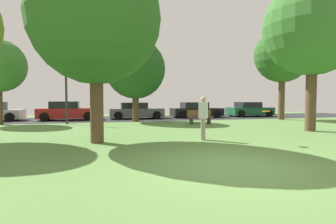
% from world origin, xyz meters
% --- Properties ---
extents(ground_plane, '(44.00, 44.00, 0.00)m').
position_xyz_m(ground_plane, '(0.00, 0.00, 0.00)').
color(ground_plane, '#5B8442').
extents(road_strip, '(44.00, 6.40, 0.01)m').
position_xyz_m(road_strip, '(0.00, 16.00, 0.00)').
color(road_strip, '#28282B').
rests_on(road_strip, ground_plane).
extents(maple_tree_near, '(4.23, 4.23, 5.85)m').
position_xyz_m(maple_tree_near, '(-0.53, 12.97, 3.72)').
color(maple_tree_near, brown).
rests_on(maple_tree_near, ground_plane).
extents(oak_tree_left, '(4.76, 4.76, 7.55)m').
position_xyz_m(oak_tree_left, '(7.27, 5.30, 5.14)').
color(oak_tree_left, brown).
rests_on(oak_tree_left, ground_plane).
extents(maple_tree_far, '(4.72, 4.72, 6.86)m').
position_xyz_m(maple_tree_far, '(-3.08, 4.32, 4.48)').
color(maple_tree_far, brown).
rests_on(maple_tree_far, ground_plane).
extents(oak_tree_center, '(4.30, 4.30, 7.20)m').
position_xyz_m(oak_tree_center, '(10.80, 12.05, 5.02)').
color(oak_tree_center, brown).
rests_on(oak_tree_center, ground_plane).
extents(person_thrower, '(0.39, 0.37, 1.71)m').
position_xyz_m(person_thrower, '(0.95, 3.97, 0.95)').
color(person_thrower, gray).
rests_on(person_thrower, ground_plane).
extents(frisbee_disc, '(0.28, 0.28, 0.07)m').
position_xyz_m(frisbee_disc, '(2.77, 2.51, 1.18)').
color(frisbee_disc, orange).
extents(parked_car_red, '(4.30, 2.00, 1.42)m').
position_xyz_m(parked_car_red, '(-5.42, 15.72, 0.65)').
color(parked_car_red, '#B21E1E').
rests_on(parked_car_red, ground_plane).
extents(parked_car_grey, '(4.36, 1.96, 1.31)m').
position_xyz_m(parked_car_grey, '(-0.14, 15.82, 0.61)').
color(parked_car_grey, slate).
rests_on(parked_car_grey, ground_plane).
extents(parked_car_black, '(4.42, 2.06, 1.32)m').
position_xyz_m(parked_car_black, '(5.14, 15.90, 0.61)').
color(parked_car_black, black).
rests_on(parked_car_black, ground_plane).
extents(parked_car_green, '(4.04, 2.11, 1.32)m').
position_xyz_m(parked_car_green, '(10.43, 15.98, 0.61)').
color(parked_car_green, '#195633').
rests_on(parked_car_green, ground_plane).
extents(park_bench, '(1.60, 0.45, 0.90)m').
position_xyz_m(park_bench, '(3.23, 10.14, 0.46)').
color(park_bench, brown).
rests_on(park_bench, ground_plane).
extents(street_lamp_post, '(0.14, 0.14, 4.50)m').
position_xyz_m(street_lamp_post, '(-5.05, 12.20, 2.25)').
color(street_lamp_post, '#2D2D33').
rests_on(street_lamp_post, ground_plane).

